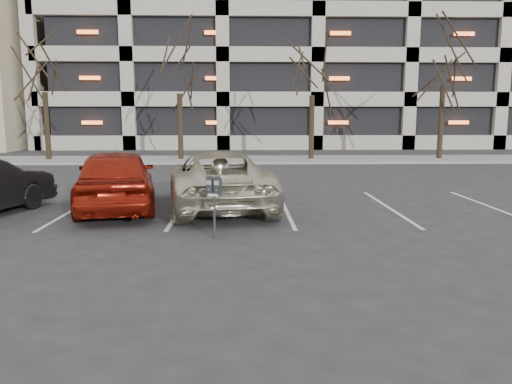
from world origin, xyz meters
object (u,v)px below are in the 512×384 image
Objects in this scene: tree_a at (42,49)px; tree_c at (313,54)px; tree_d at (446,40)px; parking_meter at (214,192)px; tree_b at (179,51)px; car_red at (116,179)px; suv_silver at (219,180)px.

tree_a reaches higher than tree_c.
tree_d is at bearing 0.00° from tree_c.
tree_a is 20.06m from parking_meter.
tree_a is 1.02× the size of tree_b.
tree_c is at bearing 98.35° from parking_meter.
car_red is (-0.05, -13.74, -4.88)m from tree_b.
car_red is at bearing -117.17° from tree_c.
tree_a is at bearing 142.53° from parking_meter.
tree_c is at bearing -116.38° from suv_silver.
tree_b is at bearing -87.45° from suv_silver.
tree_b is 7.00m from tree_c.
tree_d reaches higher than parking_meter.
tree_b is 14.58m from car_red.
car_red reaches higher than suv_silver.
tree_b is 1.02× the size of tree_c.
parking_meter is at bearing -80.98° from tree_b.
tree_a is 7.00m from tree_b.
car_red is at bearing -3.71° from suv_silver.
tree_b reaches higher than parking_meter.
car_red is at bearing -135.65° from tree_d.
tree_d is at bearing 0.00° from tree_a.
suv_silver is at bearing 113.74° from parking_meter.
parking_meter is 3.37m from suv_silver.
tree_a is 6.44× the size of parking_meter.
tree_a is 1.67× the size of car_red.
tree_c reaches higher than parking_meter.
tree_d reaches higher than suv_silver.
tree_b is at bearing 0.00° from tree_a.
tree_d reaches higher than tree_b.
suv_silver is 1.21× the size of car_red.
car_red is at bearing -63.17° from tree_a.
tree_d is 1.51× the size of suv_silver.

